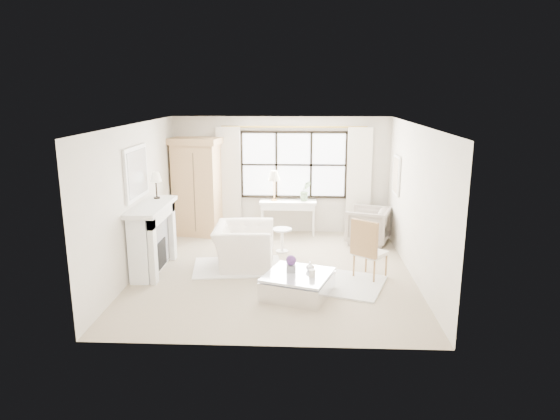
% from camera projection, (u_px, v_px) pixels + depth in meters
% --- Properties ---
extents(floor, '(5.50, 5.50, 0.00)m').
position_uv_depth(floor, '(274.00, 272.00, 9.23)').
color(floor, tan).
rests_on(floor, ground).
extents(ceiling, '(5.50, 5.50, 0.00)m').
position_uv_depth(ceiling, '(274.00, 125.00, 8.60)').
color(ceiling, white).
rests_on(ceiling, ground).
extents(wall_back, '(5.00, 0.00, 5.00)m').
position_uv_depth(wall_back, '(281.00, 175.00, 11.59)').
color(wall_back, beige).
rests_on(wall_back, ground).
extents(wall_front, '(5.00, 0.00, 5.00)m').
position_uv_depth(wall_front, '(261.00, 248.00, 6.25)').
color(wall_front, white).
rests_on(wall_front, ground).
extents(wall_left, '(0.00, 5.50, 5.50)m').
position_uv_depth(wall_left, '(136.00, 199.00, 9.03)').
color(wall_left, beige).
rests_on(wall_left, ground).
extents(wall_right, '(0.00, 5.50, 5.50)m').
position_uv_depth(wall_right, '(415.00, 202.00, 8.81)').
color(wall_right, silver).
rests_on(wall_right, ground).
extents(window_pane, '(2.40, 0.02, 1.50)m').
position_uv_depth(window_pane, '(294.00, 165.00, 11.50)').
color(window_pane, white).
rests_on(window_pane, wall_back).
extents(window_frame, '(2.50, 0.04, 1.50)m').
position_uv_depth(window_frame, '(294.00, 165.00, 11.49)').
color(window_frame, black).
rests_on(window_frame, wall_back).
extents(curtain_rod, '(3.30, 0.04, 0.04)m').
position_uv_depth(curtain_rod, '(294.00, 127.00, 11.23)').
color(curtain_rod, '#BA9540').
rests_on(curtain_rod, wall_back).
extents(curtain_left, '(0.55, 0.10, 2.47)m').
position_uv_depth(curtain_left, '(229.00, 180.00, 11.57)').
color(curtain_left, beige).
rests_on(curtain_left, ground).
extents(curtain_right, '(0.55, 0.10, 2.47)m').
position_uv_depth(curtain_right, '(359.00, 182.00, 11.44)').
color(curtain_right, white).
rests_on(curtain_right, ground).
extents(fireplace, '(0.58, 1.66, 1.26)m').
position_uv_depth(fireplace, '(151.00, 237.00, 9.18)').
color(fireplace, silver).
rests_on(fireplace, ground).
extents(mirror_frame, '(0.05, 1.15, 0.95)m').
position_uv_depth(mirror_frame, '(136.00, 173.00, 8.91)').
color(mirror_frame, silver).
rests_on(mirror_frame, wall_left).
extents(mirror_glass, '(0.02, 1.00, 0.80)m').
position_uv_depth(mirror_glass, '(138.00, 173.00, 8.91)').
color(mirror_glass, silver).
rests_on(mirror_glass, wall_left).
extents(art_frame, '(0.04, 0.62, 0.82)m').
position_uv_depth(art_frame, '(397.00, 175.00, 10.41)').
color(art_frame, white).
rests_on(art_frame, wall_right).
extents(art_canvas, '(0.01, 0.52, 0.72)m').
position_uv_depth(art_canvas, '(396.00, 175.00, 10.41)').
color(art_canvas, beige).
rests_on(art_canvas, wall_right).
extents(mantel_lamp, '(0.22, 0.22, 0.51)m').
position_uv_depth(mantel_lamp, '(156.00, 178.00, 9.44)').
color(mantel_lamp, black).
rests_on(mantel_lamp, fireplace).
extents(armoire, '(1.22, 0.88, 2.24)m').
position_uv_depth(armoire, '(197.00, 186.00, 11.38)').
color(armoire, tan).
rests_on(armoire, floor).
extents(console_table, '(1.30, 0.45, 0.80)m').
position_uv_depth(console_table, '(288.00, 217.00, 11.57)').
color(console_table, white).
rests_on(console_table, floor).
extents(console_lamp, '(0.28, 0.28, 0.69)m').
position_uv_depth(console_lamp, '(274.00, 177.00, 11.37)').
color(console_lamp, '#BC8441').
rests_on(console_lamp, console_table).
extents(orchid_plant, '(0.30, 0.27, 0.46)m').
position_uv_depth(orchid_plant, '(305.00, 191.00, 11.41)').
color(orchid_plant, '#556F4A').
rests_on(orchid_plant, console_table).
extents(side_table, '(0.40, 0.40, 0.51)m').
position_uv_depth(side_table, '(282.00, 237.00, 10.29)').
color(side_table, white).
rests_on(side_table, floor).
extents(rug_left, '(1.79, 1.37, 0.03)m').
position_uv_depth(rug_left, '(238.00, 267.00, 9.45)').
color(rug_left, white).
rests_on(rug_left, floor).
extents(rug_right, '(1.96, 1.71, 0.03)m').
position_uv_depth(rug_right, '(334.00, 282.00, 8.70)').
color(rug_right, silver).
rests_on(rug_right, floor).
extents(club_armchair, '(1.10, 1.25, 0.80)m').
position_uv_depth(club_armchair, '(244.00, 246.00, 9.47)').
color(club_armchair, white).
rests_on(club_armchair, floor).
extents(wingback_chair, '(1.10, 1.08, 0.79)m').
position_uv_depth(wingback_chair, '(368.00, 225.00, 10.90)').
color(wingback_chair, '#A09487').
rests_on(wingback_chair, floor).
extents(french_chair, '(0.68, 0.68, 1.08)m').
position_uv_depth(french_chair, '(369.00, 261.00, 8.87)').
color(french_chair, '#A67845').
rests_on(french_chair, floor).
extents(coffee_table, '(1.27, 1.27, 0.38)m').
position_uv_depth(coffee_table, '(298.00, 285.00, 8.14)').
color(coffee_table, silver).
rests_on(coffee_table, floor).
extents(planter_box, '(0.16, 0.16, 0.11)m').
position_uv_depth(planter_box, '(291.00, 268.00, 8.16)').
color(planter_box, slate).
rests_on(planter_box, coffee_table).
extents(planter_flowers, '(0.17, 0.17, 0.17)m').
position_uv_depth(planter_flowers, '(291.00, 260.00, 8.13)').
color(planter_flowers, '#552D70').
rests_on(planter_flowers, planter_box).
extents(pillar_candle, '(0.10, 0.10, 0.12)m').
position_uv_depth(pillar_candle, '(312.00, 273.00, 7.93)').
color(pillar_candle, beige).
rests_on(pillar_candle, coffee_table).
extents(coffee_vase, '(0.18, 0.18, 0.15)m').
position_uv_depth(coffee_vase, '(310.00, 266.00, 8.21)').
color(coffee_vase, silver).
rests_on(coffee_vase, coffee_table).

